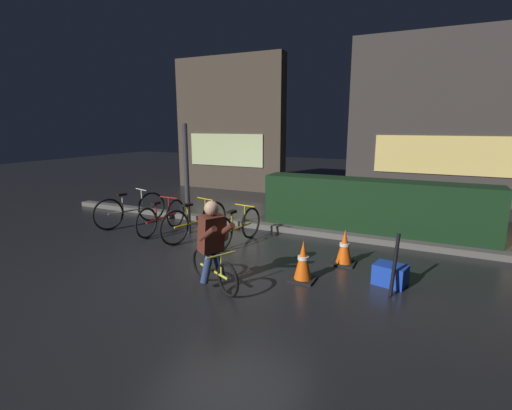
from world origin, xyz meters
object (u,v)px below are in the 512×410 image
parked_bike_left_mid (162,217)px  parked_bike_center_left (195,222)px  parked_bike_center_right (237,227)px  traffic_cone_near (303,261)px  street_post (187,180)px  closed_umbrella (395,265)px  cyclist (214,244)px  parked_bike_leftmost (131,210)px  traffic_cone_far (344,248)px  blue_crate (390,275)px

parked_bike_left_mid → parked_bike_center_left: (0.91, -0.08, 0.03)m
parked_bike_center_right → traffic_cone_near: bearing=-115.2°
street_post → parked_bike_left_mid: bearing=-158.4°
parked_bike_center_right → traffic_cone_near: size_ratio=2.57×
closed_umbrella → parked_bike_center_right: bearing=76.2°
street_post → parked_bike_center_right: street_post is taller
parked_bike_left_mid → cyclist: 3.09m
parked_bike_center_left → cyclist: (1.55, -1.76, 0.27)m
parked_bike_leftmost → cyclist: size_ratio=1.35×
cyclist → parked_bike_left_mid: bearing=169.5°
traffic_cone_near → closed_umbrella: (1.24, 0.15, 0.11)m
cyclist → closed_umbrella: size_ratio=1.47×
traffic_cone_near → cyclist: (-1.06, -0.75, 0.33)m
street_post → traffic_cone_near: street_post is taller
parked_bike_leftmost → closed_umbrella: 5.86m
parked_bike_center_left → cyclist: size_ratio=1.34×
parked_bike_leftmost → parked_bike_center_right: parked_bike_leftmost is taller
traffic_cone_far → traffic_cone_near: bearing=-113.5°
traffic_cone_near → cyclist: bearing=-144.7°
parked_bike_center_right → cyclist: 1.96m
parked_bike_leftmost → blue_crate: (5.69, -0.82, -0.21)m
traffic_cone_far → closed_umbrella: size_ratio=0.69×
traffic_cone_far → blue_crate: size_ratio=1.34×
parked_bike_leftmost → parked_bike_center_right: (2.83, -0.15, -0.03)m
parked_bike_left_mid → traffic_cone_near: size_ratio=2.58×
parked_bike_leftmost → parked_bike_center_left: 1.92m
street_post → cyclist: street_post is taller
street_post → blue_crate: bearing=-12.2°
street_post → closed_umbrella: 4.44m
street_post → parked_bike_leftmost: street_post is taller
closed_umbrella → cyclist: bearing=115.1°
parked_bike_center_left → parked_bike_leftmost: bearing=98.0°
parked_bike_leftmost → parked_bike_center_left: (1.91, -0.21, -0.01)m
traffic_cone_far → cyclist: cyclist is taller
parked_bike_left_mid → traffic_cone_far: parked_bike_left_mid is taller
parked_bike_center_right → blue_crate: 2.95m
parked_bike_center_left → traffic_cone_far: 3.01m
street_post → traffic_cone_near: bearing=-23.5°
traffic_cone_near → parked_bike_center_left: bearing=158.8°
parked_bike_center_right → traffic_cone_near: 2.00m
street_post → traffic_cone_far: bearing=-6.4°
parked_bike_left_mid → traffic_cone_far: bearing=-92.5°
traffic_cone_near → blue_crate: bearing=18.7°
parked_bike_left_mid → cyclist: bearing=-126.7°
traffic_cone_far → closed_umbrella: 1.15m
parked_bike_leftmost → blue_crate: bearing=-80.1°
parked_bike_center_right → cyclist: cyclist is taller
closed_umbrella → blue_crate: bearing=18.5°
parked_bike_leftmost → traffic_cone_far: (4.91, -0.31, -0.08)m
cyclist → traffic_cone_far: bearing=75.0°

